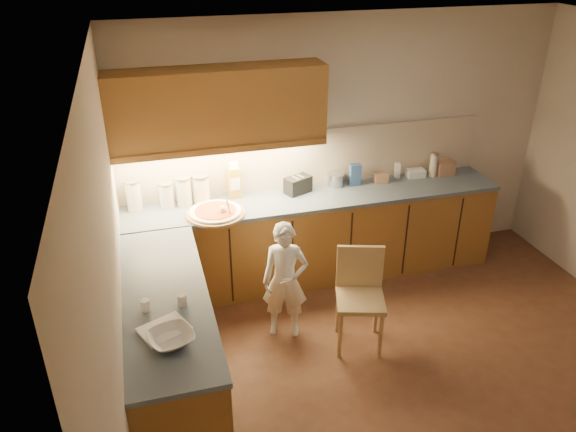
{
  "coord_description": "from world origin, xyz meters",
  "views": [
    {
      "loc": [
        -1.99,
        -3.05,
        3.27
      ],
      "look_at": [
        -0.8,
        1.2,
        1.0
      ],
      "focal_mm": 35.0,
      "sensor_mm": 36.0,
      "label": 1
    }
  ],
  "objects_px": {
    "pizza_on_board": "(216,213)",
    "child": "(285,281)",
    "oil_jug": "(234,182)",
    "wooden_chair": "(360,291)",
    "toaster": "(298,185)"
  },
  "relations": [
    {
      "from": "child",
      "to": "toaster",
      "type": "distance_m",
      "value": 1.12
    },
    {
      "from": "oil_jug",
      "to": "wooden_chair",
      "type": "bearing_deg",
      "value": -57.5
    },
    {
      "from": "pizza_on_board",
      "to": "child",
      "type": "height_order",
      "value": "pizza_on_board"
    },
    {
      "from": "pizza_on_board",
      "to": "wooden_chair",
      "type": "xyz_separation_m",
      "value": [
        1.06,
        -0.95,
        -0.43
      ]
    },
    {
      "from": "pizza_on_board",
      "to": "child",
      "type": "distance_m",
      "value": 0.92
    },
    {
      "from": "pizza_on_board",
      "to": "toaster",
      "type": "bearing_deg",
      "value": 17.23
    },
    {
      "from": "pizza_on_board",
      "to": "wooden_chair",
      "type": "height_order",
      "value": "pizza_on_board"
    },
    {
      "from": "pizza_on_board",
      "to": "child",
      "type": "relative_size",
      "value": 0.5
    },
    {
      "from": "wooden_chair",
      "to": "pizza_on_board",
      "type": "bearing_deg",
      "value": 155.27
    },
    {
      "from": "wooden_chair",
      "to": "toaster",
      "type": "height_order",
      "value": "toaster"
    },
    {
      "from": "pizza_on_board",
      "to": "oil_jug",
      "type": "distance_m",
      "value": 0.43
    },
    {
      "from": "child",
      "to": "oil_jug",
      "type": "height_order",
      "value": "oil_jug"
    },
    {
      "from": "child",
      "to": "oil_jug",
      "type": "distance_m",
      "value": 1.17
    },
    {
      "from": "pizza_on_board",
      "to": "wooden_chair",
      "type": "relative_size",
      "value": 0.61
    },
    {
      "from": "wooden_chair",
      "to": "toaster",
      "type": "bearing_deg",
      "value": 116.19
    }
  ]
}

